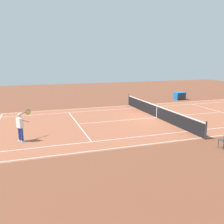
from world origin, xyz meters
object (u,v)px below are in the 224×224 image
(tennis_net, at_px, (157,111))
(equipment_cart_tarped, at_px, (180,96))
(tennis_ball, at_px, (179,111))
(tennis_player_near, at_px, (21,126))

(tennis_net, xyz_separation_m, equipment_cart_tarped, (-6.91, -7.11, -0.05))
(tennis_net, relative_size, tennis_ball, 177.27)
(tennis_player_near, bearing_deg, tennis_ball, -162.95)
(tennis_net, relative_size, tennis_player_near, 6.89)
(tennis_player_near, distance_m, equipment_cart_tarped, 19.71)
(tennis_player_near, relative_size, equipment_cart_tarped, 1.36)
(tennis_ball, relative_size, equipment_cart_tarped, 0.05)
(tennis_player_near, height_order, tennis_ball, tennis_player_near)
(tennis_net, xyz_separation_m, tennis_ball, (-2.95, -1.28, -0.46))
(tennis_player_near, height_order, equipment_cart_tarped, tennis_player_near)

